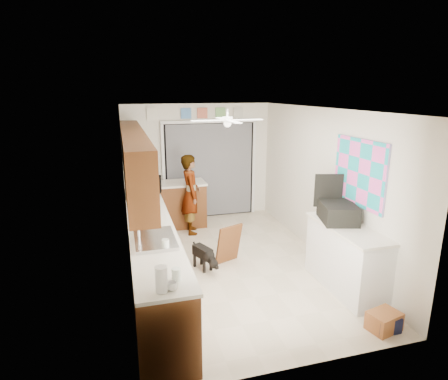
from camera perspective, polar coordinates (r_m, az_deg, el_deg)
floor at (r=6.31m, az=0.99°, el=-11.06°), size 5.00×5.00×0.00m
ceiling at (r=5.68m, az=1.11°, el=12.25°), size 5.00×5.00×0.00m
wall_back at (r=8.24m, az=-3.94°, el=4.30°), size 3.20×0.00×3.20m
wall_front at (r=3.68m, az=12.40°, el=-9.75°), size 3.20×0.00×3.20m
wall_left at (r=5.64m, az=-14.72°, el=-1.15°), size 0.00×5.00×5.00m
wall_right at (r=6.50m, az=14.70°, el=0.95°), size 0.00×5.00×5.00m
left_base_cabinets at (r=5.92m, az=-11.28°, el=-8.41°), size 0.60×4.80×0.90m
left_countertop at (r=5.75m, az=-11.42°, el=-4.10°), size 0.62×4.80×0.04m
upper_cabinets at (r=5.72m, az=-13.53°, el=4.80°), size 0.32×4.00×0.80m
sink_basin at (r=4.80m, az=-10.49°, el=-7.48°), size 0.50×0.76×0.06m
faucet at (r=4.76m, az=-12.83°, el=-6.60°), size 0.03×0.03×0.22m
peninsula_base at (r=7.87m, az=-6.66°, el=-2.28°), size 1.00×0.60×0.90m
peninsula_top at (r=7.74m, az=-6.76°, el=1.04°), size 1.04×0.64×0.04m
back_opening_recess at (r=8.30m, az=-2.18°, el=3.00°), size 2.00×0.06×2.10m
curtain_panel at (r=8.27m, az=-2.12°, el=2.95°), size 1.90×0.03×2.05m
door_trim_left at (r=8.10m, az=-9.17°, el=2.52°), size 0.06×0.04×2.10m
door_trim_right at (r=8.56m, az=4.53°, el=3.33°), size 0.06×0.04×2.10m
door_trim_head at (r=8.12m, az=-2.20°, el=10.37°), size 2.10×0.04×0.06m
header_frame_1 at (r=8.04m, az=-5.81°, el=11.54°), size 0.22×0.02×0.22m
header_frame_2 at (r=8.10m, az=-3.32°, el=11.62°), size 0.22×0.02×0.22m
header_frame_3 at (r=8.20m, az=-0.53°, el=11.68°), size 0.22×0.02×0.22m
header_frame_4 at (r=8.31m, az=2.19°, el=11.71°), size 0.22×0.02×0.22m
route66_sign at (r=7.95m, az=-10.88°, el=11.32°), size 0.22×0.02×0.26m
right_counter_base at (r=5.67m, az=18.05°, el=-9.95°), size 0.50×1.40×0.90m
right_counter_top at (r=5.49m, az=18.35°, el=-5.51°), size 0.54×1.44×0.04m
abstract_painting at (r=5.59m, az=19.89°, el=2.51°), size 0.03×1.15×0.95m
ceiling_fan at (r=5.88m, az=0.53°, el=10.59°), size 1.14×1.14×0.24m
microwave at (r=6.74m, az=-11.97°, el=0.37°), size 0.63×0.72×0.34m
cup at (r=3.67m, az=-7.92°, el=-14.30°), size 0.14×0.14×0.08m
jar_a at (r=3.83m, az=-7.30°, el=-12.63°), size 0.11×0.11×0.13m
jar_b at (r=4.50m, az=-8.89°, el=-8.26°), size 0.09×0.09×0.13m
paper_towel_roll at (r=3.62m, az=-9.51°, el=-13.27°), size 0.14×0.14×0.25m
suitcase at (r=5.62m, az=16.96°, el=-3.27°), size 0.61×0.72×0.27m
suitcase_rim at (r=5.65m, az=16.88°, el=-4.33°), size 0.58×0.68×0.02m
suitcase_lid at (r=5.79m, az=15.63°, el=-0.07°), size 0.41×0.14×0.50m
cardboard_box at (r=5.08m, az=23.19°, el=-17.89°), size 0.42×0.35×0.23m
navy_crate at (r=5.09m, az=23.17°, el=-18.07°), size 0.31×0.26×0.19m
cabinet_door_panel at (r=6.17m, az=0.73°, el=-8.24°), size 0.48×0.33×0.66m
man at (r=7.37m, az=-5.09°, el=-0.66°), size 0.42×0.60×1.58m
dog at (r=6.06m, az=-3.27°, el=-10.06°), size 0.41×0.58×0.42m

